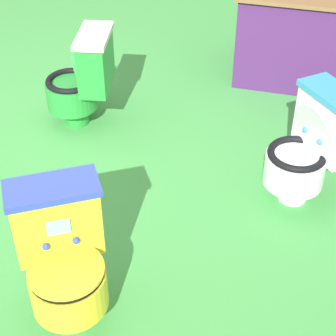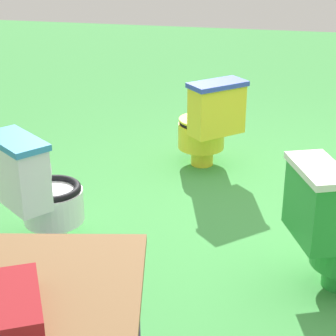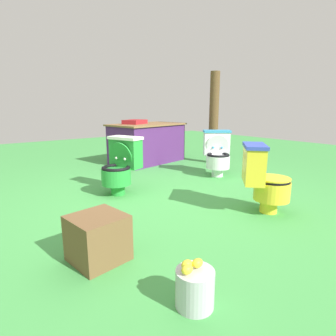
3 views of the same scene
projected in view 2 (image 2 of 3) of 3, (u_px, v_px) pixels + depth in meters
ground at (300, 231)px, 3.82m from camera, size 14.00×14.00×0.00m
toilet_white at (38, 190)px, 3.52m from camera, size 0.62×0.64×0.73m
toilet_green at (332, 226)px, 3.11m from camera, size 0.60×0.55×0.73m
toilet_yellow at (208, 123)px, 4.63m from camera, size 0.63×0.63×0.73m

